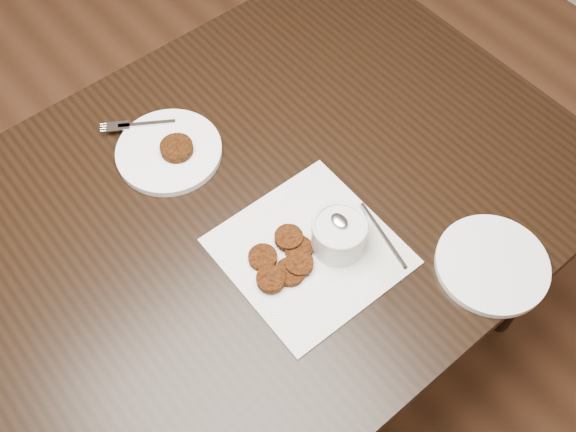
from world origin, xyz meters
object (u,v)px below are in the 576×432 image
object	(u,v)px
sauce_ramekin	(340,225)
plate_with_patty	(168,149)
table	(238,304)
napkin	(310,251)
plate_empty	(492,264)

from	to	relation	value
sauce_ramekin	plate_with_patty	xyz separation A→B (m)	(-0.12, 0.37, -0.06)
table	sauce_ramekin	distance (m)	0.50
table	napkin	size ratio (longest dim) A/B	4.91
sauce_ramekin	plate_with_patty	distance (m)	0.40
table	sauce_ramekin	xyz separation A→B (m)	(0.13, -0.17, 0.45)
table	plate_empty	world-z (taller)	plate_empty
table	plate_with_patty	world-z (taller)	plate_with_patty
sauce_ramekin	napkin	bearing A→B (deg)	155.42
napkin	sauce_ramekin	distance (m)	0.09
sauce_ramekin	plate_empty	bearing A→B (deg)	-48.47
plate_with_patty	plate_empty	bearing A→B (deg)	-62.28
sauce_ramekin	plate_empty	world-z (taller)	sauce_ramekin
table	plate_empty	distance (m)	0.62
plate_with_patty	napkin	bearing A→B (deg)	-78.41
napkin	plate_with_patty	world-z (taller)	plate_with_patty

